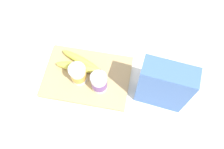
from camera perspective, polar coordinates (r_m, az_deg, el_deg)
ground_plane at (r=0.96m, az=-6.07°, el=-0.77°), size 2.40×2.40×0.00m
cutting_board at (r=0.96m, az=-6.12°, el=-0.53°), size 0.35×0.24×0.02m
cereal_box at (r=0.83m, az=12.70°, el=-2.81°), size 0.19×0.10×0.24m
yogurt_cup_front at (r=0.88m, az=-3.20°, el=-2.00°), size 0.06×0.06×0.09m
yogurt_cup_back at (r=0.90m, az=-8.39°, el=0.03°), size 0.07×0.07×0.09m
banana_bunch at (r=0.96m, az=-8.12°, el=2.59°), size 0.19×0.10×0.03m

